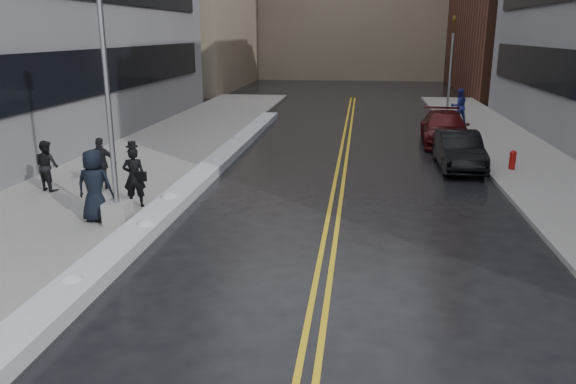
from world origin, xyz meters
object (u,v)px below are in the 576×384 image
(car_maroon, at_px, (445,128))
(pedestrian_b, at_px, (47,166))
(lamppost, at_px, (111,137))
(pedestrian_east, at_px, (459,106))
(pedestrian_fedora, at_px, (134,177))
(pedestrian_d, at_px, (101,163))
(traffic_signal, at_px, (451,63))
(fire_hydrant, at_px, (513,159))
(car_black, at_px, (459,150))
(pedestrian_c, at_px, (95,186))

(car_maroon, bearing_deg, pedestrian_b, -139.90)
(lamppost, height_order, pedestrian_east, lamppost)
(pedestrian_fedora, relative_size, pedestrian_d, 1.06)
(traffic_signal, distance_m, pedestrian_fedora, 23.79)
(pedestrian_fedora, bearing_deg, car_maroon, -141.61)
(fire_hydrant, xyz_separation_m, pedestrian_d, (-14.29, -4.65, 0.46))
(lamppost, distance_m, pedestrian_d, 4.18)
(traffic_signal, bearing_deg, pedestrian_b, -129.00)
(pedestrian_d, xyz_separation_m, pedestrian_east, (14.00, 15.78, 0.13))
(pedestrian_b, relative_size, pedestrian_d, 0.97)
(lamppost, xyz_separation_m, pedestrian_east, (12.01, 19.13, -1.39))
(car_maroon, bearing_deg, pedestrian_fedora, -128.37)
(car_maroon, bearing_deg, pedestrian_east, 77.81)
(lamppost, xyz_separation_m, traffic_signal, (11.80, 22.00, 0.87))
(car_black, bearing_deg, pedestrian_d, -158.02)
(pedestrian_b, distance_m, pedestrian_c, 4.09)
(pedestrian_fedora, height_order, pedestrian_c, pedestrian_c)
(fire_hydrant, bearing_deg, lamppost, -146.96)
(pedestrian_fedora, bearing_deg, pedestrian_east, -134.85)
(fire_hydrant, relative_size, car_maroon, 0.14)
(pedestrian_fedora, xyz_separation_m, pedestrian_b, (-3.55, 1.35, -0.07))
(fire_hydrant, distance_m, pedestrian_fedora, 14.00)
(car_black, bearing_deg, pedestrian_east, 80.60)
(pedestrian_d, height_order, pedestrian_east, pedestrian_east)
(pedestrian_fedora, distance_m, car_maroon, 16.09)
(pedestrian_fedora, bearing_deg, pedestrian_c, 58.86)
(lamppost, xyz_separation_m, car_black, (10.36, 8.49, -1.81))
(traffic_signal, relative_size, car_maroon, 1.14)
(fire_hydrant, relative_size, traffic_signal, 0.12)
(car_maroon, bearing_deg, car_black, -88.72)
(pedestrian_b, bearing_deg, fire_hydrant, -137.94)
(pedestrian_fedora, height_order, pedestrian_east, pedestrian_east)
(traffic_signal, bearing_deg, pedestrian_east, -85.86)
(pedestrian_d, distance_m, pedestrian_east, 21.09)
(pedestrian_c, bearing_deg, car_black, -145.50)
(traffic_signal, relative_size, pedestrian_b, 3.59)
(lamppost, distance_m, car_black, 13.52)
(pedestrian_b, height_order, pedestrian_d, pedestrian_d)
(fire_hydrant, height_order, traffic_signal, traffic_signal)
(fire_hydrant, relative_size, pedestrian_b, 0.44)
(lamppost, bearing_deg, pedestrian_d, 120.74)
(pedestrian_c, xyz_separation_m, pedestrian_east, (12.67, 19.00, -0.02))
(fire_hydrant, relative_size, pedestrian_east, 0.37)
(fire_hydrant, height_order, car_maroon, car_maroon)
(pedestrian_d, xyz_separation_m, car_maroon, (12.51, 10.28, -0.25))
(pedestrian_b, relative_size, car_maroon, 0.32)
(pedestrian_c, bearing_deg, fire_hydrant, -151.41)
(pedestrian_east, relative_size, car_black, 0.45)
(traffic_signal, xyz_separation_m, pedestrian_d, (-13.79, -18.65, -2.39))
(pedestrian_c, bearing_deg, pedestrian_east, -126.39)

